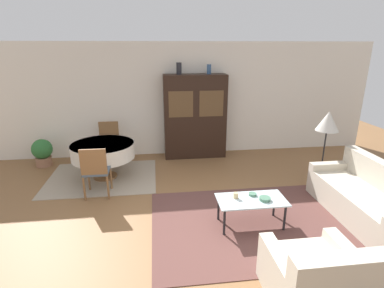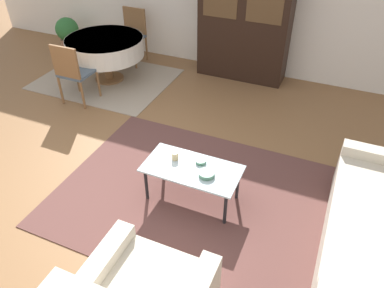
% 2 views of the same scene
% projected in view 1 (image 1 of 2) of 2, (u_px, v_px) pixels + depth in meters
% --- Properties ---
extents(ground_plane, '(14.00, 14.00, 0.00)m').
position_uv_depth(ground_plane, '(190.00, 239.00, 4.24)').
color(ground_plane, brown).
extents(wall_back, '(10.00, 0.06, 2.70)m').
position_uv_depth(wall_back, '(172.00, 100.00, 7.24)').
color(wall_back, silver).
rests_on(wall_back, ground_plane).
extents(area_rug, '(3.03, 2.28, 0.01)m').
position_uv_depth(area_rug, '(251.00, 223.00, 4.60)').
color(area_rug, brown).
rests_on(area_rug, ground_plane).
extents(dining_rug, '(2.18, 1.71, 0.01)m').
position_uv_depth(dining_rug, '(103.00, 177.00, 6.20)').
color(dining_rug, gray).
rests_on(dining_rug, ground_plane).
extents(couch, '(0.85, 2.00, 0.87)m').
position_uv_depth(couch, '(368.00, 200.00, 4.67)').
color(couch, beige).
rests_on(couch, ground_plane).
extents(armchair, '(0.94, 0.91, 0.84)m').
position_uv_depth(armchair, '(318.00, 280.00, 3.08)').
color(armchair, beige).
rests_on(armchair, ground_plane).
extents(coffee_table, '(1.02, 0.52, 0.43)m').
position_uv_depth(coffee_table, '(251.00, 202.00, 4.44)').
color(coffee_table, black).
rests_on(coffee_table, area_rug).
extents(display_cabinet, '(1.46, 0.47, 1.98)m').
position_uv_depth(display_cabinet, '(195.00, 117.00, 7.14)').
color(display_cabinet, black).
rests_on(display_cabinet, ground_plane).
extents(dining_table, '(1.26, 1.26, 0.73)m').
position_uv_depth(dining_table, '(103.00, 151.00, 6.04)').
color(dining_table, brown).
rests_on(dining_table, dining_rug).
extents(dining_chair_near, '(0.44, 0.44, 0.94)m').
position_uv_depth(dining_chair_near, '(96.00, 169.00, 5.25)').
color(dining_chair_near, brown).
rests_on(dining_chair_near, dining_rug).
extents(dining_chair_far, '(0.44, 0.44, 0.94)m').
position_uv_depth(dining_chair_far, '(109.00, 140.00, 6.85)').
color(dining_chair_far, brown).
rests_on(dining_chair_far, dining_rug).
extents(floor_lamp, '(0.43, 0.43, 1.43)m').
position_uv_depth(floor_lamp, '(328.00, 123.00, 5.67)').
color(floor_lamp, black).
rests_on(floor_lamp, ground_plane).
extents(cup, '(0.07, 0.07, 0.09)m').
position_uv_depth(cup, '(236.00, 195.00, 4.45)').
color(cup, tan).
rests_on(cup, coffee_table).
extents(bowl, '(0.17, 0.17, 0.05)m').
position_uv_depth(bowl, '(265.00, 199.00, 4.40)').
color(bowl, '#4C7A60').
rests_on(bowl, coffee_table).
extents(bowl_small, '(0.12, 0.12, 0.04)m').
position_uv_depth(bowl_small, '(253.00, 194.00, 4.54)').
color(bowl_small, '#4C7A60').
rests_on(bowl_small, coffee_table).
extents(vase_tall, '(0.12, 0.12, 0.26)m').
position_uv_depth(vase_tall, '(179.00, 68.00, 6.75)').
color(vase_tall, '#232328').
rests_on(vase_tall, display_cabinet).
extents(vase_short, '(0.10, 0.10, 0.21)m').
position_uv_depth(vase_short, '(209.00, 69.00, 6.84)').
color(vase_short, '#33517A').
rests_on(vase_short, display_cabinet).
extents(potted_plant, '(0.44, 0.44, 0.62)m').
position_uv_depth(potted_plant, '(42.00, 152.00, 6.72)').
color(potted_plant, '#93664C').
rests_on(potted_plant, ground_plane).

